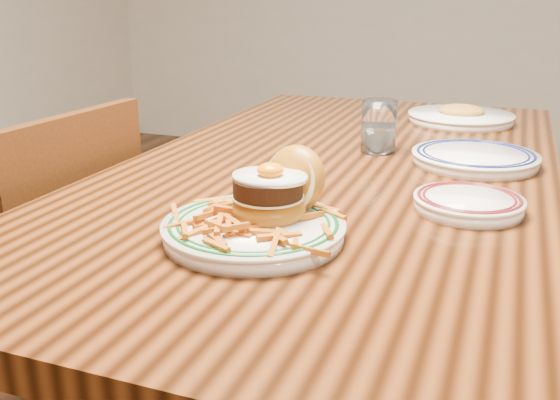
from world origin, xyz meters
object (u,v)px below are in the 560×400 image
at_px(table, 338,204).
at_px(main_plate, 261,214).
at_px(side_plate, 469,202).
at_px(chair_left, 48,290).

xyz_separation_m(table, main_plate, (0.00, -0.43, 0.12)).
relative_size(main_plate, side_plate, 1.50).
bearing_deg(table, chair_left, -158.86).
height_order(chair_left, side_plate, chair_left).
xyz_separation_m(table, chair_left, (-0.59, -0.23, -0.20)).
bearing_deg(side_plate, main_plate, -121.66).
bearing_deg(side_plate, table, 162.26).
xyz_separation_m(chair_left, side_plate, (0.87, 0.02, 0.30)).
height_order(table, chair_left, chair_left).
distance_m(table, side_plate, 0.36).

